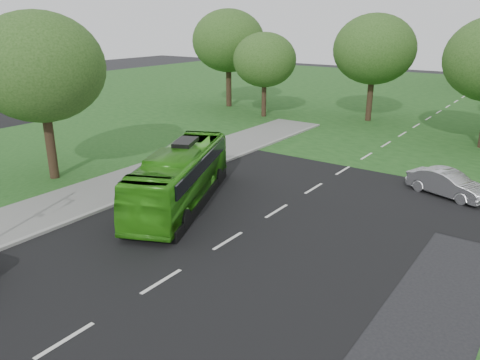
{
  "coord_description": "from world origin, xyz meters",
  "views": [
    {
      "loc": [
        10.81,
        -12.36,
        8.93
      ],
      "look_at": [
        -1.52,
        5.04,
        1.6
      ],
      "focal_mm": 35.0,
      "sensor_mm": 36.0,
      "label": 1
    }
  ],
  "objects_px": {
    "bus": "(180,176)",
    "tree_park_f": "(228,41)",
    "tree_park_a": "(265,60)",
    "tree_park_b": "(374,49)",
    "sedan": "(447,183)",
    "tree_side_near": "(40,67)"
  },
  "relations": [
    {
      "from": "tree_park_a",
      "to": "bus",
      "type": "bearing_deg",
      "value": -67.85
    },
    {
      "from": "tree_park_a",
      "to": "bus",
      "type": "height_order",
      "value": "tree_park_a"
    },
    {
      "from": "tree_park_a",
      "to": "tree_side_near",
      "type": "bearing_deg",
      "value": -90.2
    },
    {
      "from": "tree_park_f",
      "to": "sedan",
      "type": "height_order",
      "value": "tree_park_f"
    },
    {
      "from": "tree_park_a",
      "to": "sedan",
      "type": "distance_m",
      "value": 23.85
    },
    {
      "from": "tree_park_b",
      "to": "tree_park_f",
      "type": "relative_size",
      "value": 0.95
    },
    {
      "from": "tree_park_b",
      "to": "sedan",
      "type": "xyz_separation_m",
      "value": [
        10.63,
        -16.6,
        -5.74
      ]
    },
    {
      "from": "tree_side_near",
      "to": "sedan",
      "type": "relative_size",
      "value": 2.26
    },
    {
      "from": "tree_park_a",
      "to": "bus",
      "type": "distance_m",
      "value": 23.66
    },
    {
      "from": "tree_park_f",
      "to": "bus",
      "type": "height_order",
      "value": "tree_park_f"
    },
    {
      "from": "tree_side_near",
      "to": "bus",
      "type": "distance_m",
      "value": 10.28
    },
    {
      "from": "bus",
      "to": "tree_park_f",
      "type": "bearing_deg",
      "value": 97.77
    },
    {
      "from": "tree_park_f",
      "to": "bus",
      "type": "xyz_separation_m",
      "value": [
        14.94,
        -24.2,
        -5.41
      ]
    },
    {
      "from": "tree_park_b",
      "to": "tree_park_a",
      "type": "bearing_deg",
      "value": -156.41
    },
    {
      "from": "tree_park_a",
      "to": "tree_park_b",
      "type": "xyz_separation_m",
      "value": [
        9.03,
        3.94,
        1.08
      ]
    },
    {
      "from": "bus",
      "to": "tree_park_a",
      "type": "bearing_deg",
      "value": 88.23
    },
    {
      "from": "tree_park_a",
      "to": "tree_park_b",
      "type": "bearing_deg",
      "value": 23.59
    },
    {
      "from": "tree_park_a",
      "to": "tree_side_near",
      "type": "xyz_separation_m",
      "value": [
        -0.08,
        -22.99,
        1.08
      ]
    },
    {
      "from": "tree_park_f",
      "to": "sedan",
      "type": "distance_m",
      "value": 30.6
    },
    {
      "from": "tree_park_b",
      "to": "sedan",
      "type": "height_order",
      "value": "tree_park_b"
    },
    {
      "from": "sedan",
      "to": "tree_side_near",
      "type": "bearing_deg",
      "value": 135.95
    },
    {
      "from": "tree_park_a",
      "to": "tree_park_f",
      "type": "xyz_separation_m",
      "value": [
        -6.14,
        2.59,
        1.48
      ]
    }
  ]
}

